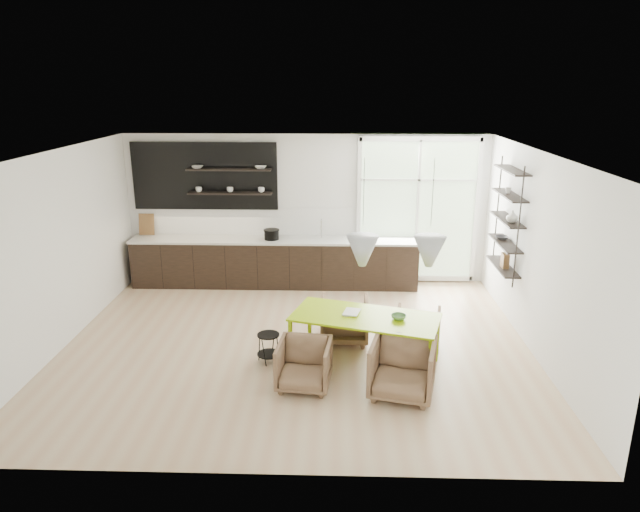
% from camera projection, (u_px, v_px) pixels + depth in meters
% --- Properties ---
extents(room, '(7.02, 6.01, 2.91)m').
position_uv_depth(room, '(336.00, 234.00, 9.28)').
color(room, '#CFB28C').
rests_on(room, ground).
extents(kitchen_run, '(5.54, 0.69, 2.75)m').
position_uv_depth(kitchen_run, '(271.00, 255.00, 11.10)').
color(kitchen_run, black).
rests_on(kitchen_run, ground).
extents(right_shelving, '(0.26, 1.22, 1.90)m').
position_uv_depth(right_shelving, '(507.00, 223.00, 9.22)').
color(right_shelving, black).
rests_on(right_shelving, ground).
extents(dining_table, '(2.18, 1.43, 0.73)m').
position_uv_depth(dining_table, '(365.00, 319.00, 7.89)').
color(dining_table, '#9AC805').
rests_on(dining_table, ground).
extents(armchair_back_left, '(0.73, 0.75, 0.67)m').
position_uv_depth(armchair_back_left, '(345.00, 320.00, 8.75)').
color(armchair_back_left, brown).
rests_on(armchair_back_left, ground).
extents(armchair_back_right, '(0.75, 0.77, 0.60)m').
position_uv_depth(armchair_back_right, '(418.00, 329.00, 8.51)').
color(armchair_back_right, brown).
rests_on(armchair_back_right, ground).
extents(armchair_front_left, '(0.75, 0.76, 0.63)m').
position_uv_depth(armchair_front_left, '(304.00, 365.00, 7.40)').
color(armchair_front_left, brown).
rests_on(armchair_front_left, ground).
extents(armchair_front_right, '(0.95, 0.97, 0.74)m').
position_uv_depth(armchair_front_right, '(402.00, 368.00, 7.20)').
color(armchair_front_right, brown).
rests_on(armchair_front_right, ground).
extents(wire_stool, '(0.34, 0.34, 0.43)m').
position_uv_depth(wire_stool, '(269.00, 344.00, 8.08)').
color(wire_stool, black).
rests_on(wire_stool, ground).
extents(table_book, '(0.28, 0.33, 0.03)m').
position_uv_depth(table_book, '(344.00, 311.00, 8.00)').
color(table_book, white).
rests_on(table_book, dining_table).
extents(table_bowl, '(0.28, 0.28, 0.06)m').
position_uv_depth(table_bowl, '(399.00, 317.00, 7.77)').
color(table_bowl, '#59884C').
rests_on(table_bowl, dining_table).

